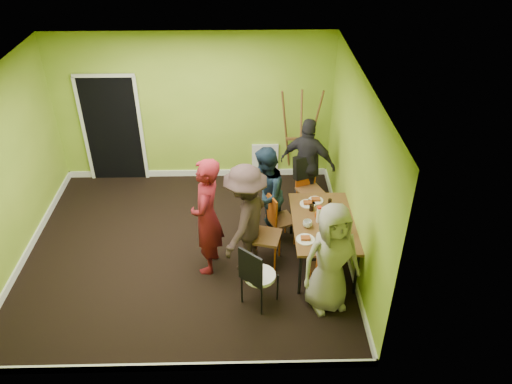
# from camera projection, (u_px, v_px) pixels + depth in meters

# --- Properties ---
(ground) EXTENTS (5.00, 5.00, 0.00)m
(ground) POSITION_uv_depth(u_px,v_px,m) (188.00, 250.00, 7.88)
(ground) COLOR black
(ground) RESTS_ON ground
(room_walls) EXTENTS (5.04, 4.54, 2.82)m
(room_walls) POSITION_uv_depth(u_px,v_px,m) (182.00, 197.00, 7.37)
(room_walls) COLOR #81A72A
(room_walls) RESTS_ON ground
(dining_table) EXTENTS (0.90, 1.50, 0.75)m
(dining_table) POSITION_uv_depth(u_px,v_px,m) (323.00, 224.00, 7.28)
(dining_table) COLOR black
(dining_table) RESTS_ON ground
(chair_left_far) EXTENTS (0.50, 0.49, 0.92)m
(chair_left_far) POSITION_uv_depth(u_px,v_px,m) (277.00, 216.00, 7.75)
(chair_left_far) COLOR #C85412
(chair_left_far) RESTS_ON ground
(chair_left_near) EXTENTS (0.53, 0.53, 1.05)m
(chair_left_near) POSITION_uv_depth(u_px,v_px,m) (260.00, 230.00, 7.34)
(chair_left_near) COLOR #C85412
(chair_left_near) RESTS_ON ground
(chair_back_end) EXTENTS (0.56, 0.61, 1.02)m
(chair_back_end) POSITION_uv_depth(u_px,v_px,m) (307.00, 173.00, 8.44)
(chair_back_end) COLOR #C85412
(chair_back_end) RESTS_ON ground
(chair_front_end) EXTENTS (0.39, 0.39, 0.87)m
(chair_front_end) POSITION_uv_depth(u_px,v_px,m) (326.00, 269.00, 6.79)
(chair_front_end) COLOR #C85412
(chair_front_end) RESTS_ON ground
(chair_bentwood) EXTENTS (0.54, 0.55, 1.00)m
(chair_bentwood) POSITION_uv_depth(u_px,v_px,m) (256.00, 274.00, 6.62)
(chair_bentwood) COLOR black
(chair_bentwood) RESTS_ON ground
(easel) EXTENTS (0.75, 0.71, 1.87)m
(easel) POSITION_uv_depth(u_px,v_px,m) (300.00, 137.00, 9.09)
(easel) COLOR brown
(easel) RESTS_ON ground
(plate_near_left) EXTENTS (0.24, 0.24, 0.01)m
(plate_near_left) POSITION_uv_depth(u_px,v_px,m) (308.00, 204.00, 7.62)
(plate_near_left) COLOR white
(plate_near_left) RESTS_ON dining_table
(plate_near_right) EXTENTS (0.26, 0.26, 0.01)m
(plate_near_right) POSITION_uv_depth(u_px,v_px,m) (305.00, 239.00, 6.90)
(plate_near_right) COLOR white
(plate_near_right) RESTS_ON dining_table
(plate_far_back) EXTENTS (0.23, 0.23, 0.01)m
(plate_far_back) POSITION_uv_depth(u_px,v_px,m) (316.00, 200.00, 7.69)
(plate_far_back) COLOR white
(plate_far_back) RESTS_ON dining_table
(plate_far_front) EXTENTS (0.25, 0.25, 0.01)m
(plate_far_front) POSITION_uv_depth(u_px,v_px,m) (326.00, 247.00, 6.77)
(plate_far_front) COLOR white
(plate_far_front) RESTS_ON dining_table
(plate_wall_back) EXTENTS (0.25, 0.25, 0.01)m
(plate_wall_back) POSITION_uv_depth(u_px,v_px,m) (342.00, 217.00, 7.34)
(plate_wall_back) COLOR white
(plate_wall_back) RESTS_ON dining_table
(plate_wall_front) EXTENTS (0.24, 0.24, 0.01)m
(plate_wall_front) POSITION_uv_depth(u_px,v_px,m) (342.00, 228.00, 7.11)
(plate_wall_front) COLOR white
(plate_wall_front) RESTS_ON dining_table
(thermos) EXTENTS (0.07, 0.07, 0.24)m
(thermos) POSITION_uv_depth(u_px,v_px,m) (319.00, 215.00, 7.19)
(thermos) COLOR white
(thermos) RESTS_ON dining_table
(blue_bottle) EXTENTS (0.07, 0.07, 0.18)m
(blue_bottle) POSITION_uv_depth(u_px,v_px,m) (346.00, 228.00, 6.98)
(blue_bottle) COLOR blue
(blue_bottle) RESTS_ON dining_table
(orange_bottle) EXTENTS (0.04, 0.04, 0.09)m
(orange_bottle) POSITION_uv_depth(u_px,v_px,m) (316.00, 214.00, 7.33)
(orange_bottle) COLOR #C85412
(orange_bottle) RESTS_ON dining_table
(glass_mid) EXTENTS (0.07, 0.07, 0.10)m
(glass_mid) POSITION_uv_depth(u_px,v_px,m) (311.00, 208.00, 7.46)
(glass_mid) COLOR black
(glass_mid) RESTS_ON dining_table
(glass_back) EXTENTS (0.06, 0.06, 0.09)m
(glass_back) POSITION_uv_depth(u_px,v_px,m) (330.00, 202.00, 7.59)
(glass_back) COLOR black
(glass_back) RESTS_ON dining_table
(glass_front) EXTENTS (0.06, 0.06, 0.09)m
(glass_front) POSITION_uv_depth(u_px,v_px,m) (338.00, 238.00, 6.87)
(glass_front) COLOR black
(glass_front) RESTS_ON dining_table
(cup_a) EXTENTS (0.13, 0.13, 0.10)m
(cup_a) POSITION_uv_depth(u_px,v_px,m) (307.00, 224.00, 7.12)
(cup_a) COLOR white
(cup_a) RESTS_ON dining_table
(cup_b) EXTENTS (0.11, 0.11, 0.10)m
(cup_b) POSITION_uv_depth(u_px,v_px,m) (331.00, 214.00, 7.33)
(cup_b) COLOR white
(cup_b) RESTS_ON dining_table
(person_standing) EXTENTS (0.52, 0.72, 1.84)m
(person_standing) POSITION_uv_depth(u_px,v_px,m) (207.00, 217.00, 7.06)
(person_standing) COLOR #5F1016
(person_standing) RESTS_ON ground
(person_left_far) EXTENTS (0.79, 0.91, 1.59)m
(person_left_far) POSITION_uv_depth(u_px,v_px,m) (265.00, 195.00, 7.75)
(person_left_far) COLOR #132130
(person_left_far) RESTS_ON ground
(person_left_near) EXTENTS (1.03, 1.27, 1.71)m
(person_left_near) POSITION_uv_depth(u_px,v_px,m) (246.00, 219.00, 7.13)
(person_left_near) COLOR #312321
(person_left_near) RESTS_ON ground
(person_back_end) EXTENTS (1.04, 0.76, 1.64)m
(person_back_end) POSITION_uv_depth(u_px,v_px,m) (308.00, 164.00, 8.50)
(person_back_end) COLOR black
(person_back_end) RESTS_ON ground
(person_front_end) EXTENTS (0.92, 0.72, 1.64)m
(person_front_end) POSITION_uv_depth(u_px,v_px,m) (331.00, 259.00, 6.47)
(person_front_end) COLOR gray
(person_front_end) RESTS_ON ground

